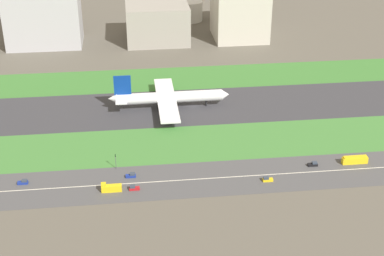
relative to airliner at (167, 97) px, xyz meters
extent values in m
plane|color=#5B564C|center=(14.20, 0.00, -6.23)|extent=(800.00, 800.00, 0.00)
cube|color=#38383D|center=(14.20, 0.00, -6.18)|extent=(280.00, 46.00, 0.10)
cube|color=#3D7A33|center=(14.20, 41.00, -6.18)|extent=(280.00, 36.00, 0.10)
cube|color=#427F38|center=(14.20, -41.00, -6.18)|extent=(280.00, 36.00, 0.10)
cube|color=#4C4C4F|center=(14.20, -73.00, -6.18)|extent=(280.00, 28.00, 0.10)
cube|color=silver|center=(14.20, -73.00, -6.13)|extent=(266.00, 0.50, 0.01)
cylinder|color=white|center=(1.68, 0.00, 0.07)|extent=(56.00, 6.00, 6.00)
cone|color=white|center=(31.68, 0.00, 0.07)|extent=(4.00, 5.70, 5.70)
cone|color=white|center=(-28.82, 0.00, 0.87)|extent=(5.00, 5.40, 5.40)
cube|color=navy|center=(-23.32, 0.00, 8.07)|extent=(9.00, 0.80, 11.00)
cube|color=white|center=(-24.32, 0.00, 1.07)|extent=(6.00, 16.00, 0.60)
cube|color=white|center=(-0.32, 15.00, -1.13)|extent=(10.00, 26.00, 1.00)
cylinder|color=gray|center=(0.68, 9.00, -3.33)|extent=(5.00, 3.20, 3.20)
cube|color=white|center=(-0.32, -15.00, -1.13)|extent=(10.00, 26.00, 1.00)
cylinder|color=gray|center=(0.68, -9.00, -3.33)|extent=(5.00, 3.20, 3.20)
cylinder|color=black|center=(21.28, 0.00, -4.53)|extent=(1.00, 1.00, 3.20)
cylinder|color=black|center=(-2.32, 3.50, -4.53)|extent=(1.00, 1.00, 3.20)
cylinder|color=black|center=(-2.32, -3.50, -4.53)|extent=(1.00, 1.00, 3.20)
cube|color=yellow|center=(36.91, -78.00, -5.58)|extent=(4.40, 1.80, 1.10)
cube|color=#333D4C|center=(36.11, -78.00, -4.58)|extent=(2.20, 1.66, 0.90)
cube|color=yellow|center=(79.14, -68.00, -4.63)|extent=(11.60, 2.50, 3.00)
cube|color=yellow|center=(79.24, -68.00, -2.88)|extent=(10.80, 2.30, 0.50)
cube|color=black|center=(59.76, -68.00, -5.58)|extent=(4.40, 1.80, 1.10)
cube|color=#333D4C|center=(60.56, -68.00, -4.58)|extent=(2.20, 1.66, 0.90)
cube|color=yellow|center=(-29.29, -78.00, -4.73)|extent=(8.40, 2.50, 2.80)
cube|color=yellow|center=(-32.49, -78.00, -2.73)|extent=(2.00, 2.30, 1.20)
cube|color=navy|center=(-66.76, -68.00, -5.58)|extent=(4.40, 1.80, 1.10)
cube|color=#333D4C|center=(-65.96, -68.00, -4.58)|extent=(2.20, 1.66, 0.90)
cube|color=#B2191E|center=(-19.88, -78.00, -5.58)|extent=(4.40, 1.80, 1.10)
cube|color=#333D4C|center=(-20.68, -78.00, -4.58)|extent=(2.20, 1.66, 0.90)
cube|color=navy|center=(-21.20, -68.00, -5.58)|extent=(4.40, 1.80, 1.10)
cube|color=#333D4C|center=(-20.40, -68.00, -4.58)|extent=(2.20, 1.66, 0.90)
cylinder|color=#4C4C51|center=(-27.44, -60.00, -3.13)|extent=(0.24, 0.24, 6.00)
cube|color=black|center=(-27.44, -60.00, 0.47)|extent=(0.36, 0.36, 1.20)
sphere|color=#19D826|center=(-27.44, -60.20, 0.77)|extent=(0.24, 0.24, 0.24)
cube|color=#B2B2B7|center=(-75.80, 114.00, 21.30)|extent=(50.23, 31.57, 55.06)
cube|color=#9E998E|center=(2.17, 114.00, 7.06)|extent=(43.35, 39.86, 26.57)
cube|color=beige|center=(61.12, 114.00, 17.14)|extent=(36.86, 39.16, 46.75)
cylinder|color=silver|center=(0.42, 159.00, 1.09)|extent=(18.22, 18.22, 14.65)
cylinder|color=silver|center=(30.85, 159.00, 1.47)|extent=(19.14, 19.14, 15.40)
cylinder|color=silver|center=(57.01, 159.00, 2.14)|extent=(17.78, 17.78, 16.75)
camera|label=1|loc=(-19.65, -281.28, 127.10)|focal=53.98mm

